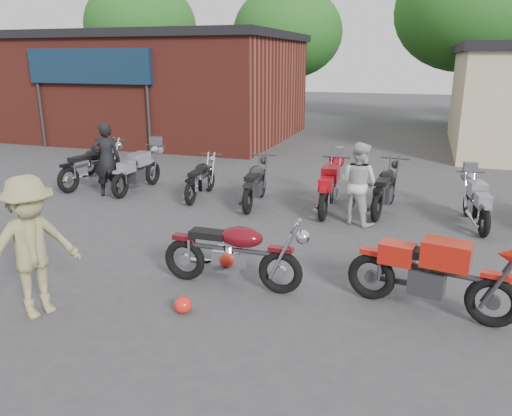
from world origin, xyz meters
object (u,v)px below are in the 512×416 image
(person_tan, at_px, (32,247))
(helmet, at_px, (183,305))
(person_light, at_px, (358,184))
(vintage_motorcycle, at_px, (234,249))
(person_dark, at_px, (107,160))
(row_bike_0, at_px, (92,163))
(row_bike_6, at_px, (477,201))
(row_bike_1, at_px, (138,169))
(row_bike_2, at_px, (201,177))
(sportbike, at_px, (434,270))
(row_bike_4, at_px, (329,185))
(row_bike_5, at_px, (386,186))
(row_bike_3, at_px, (255,181))

(person_tan, bearing_deg, helmet, -45.27)
(person_light, height_order, person_tan, person_tan)
(vintage_motorcycle, xyz_separation_m, person_dark, (-4.79, 3.85, 0.30))
(row_bike_0, bearing_deg, row_bike_6, -82.74)
(row_bike_1, relative_size, row_bike_6, 1.10)
(row_bike_2, bearing_deg, person_dark, 99.41)
(sportbike, bearing_deg, row_bike_4, 128.11)
(person_dark, relative_size, row_bike_2, 1.00)
(vintage_motorcycle, distance_m, row_bike_6, 5.55)
(row_bike_4, bearing_deg, row_bike_0, 86.18)
(row_bike_0, bearing_deg, person_tan, -140.36)
(vintage_motorcycle, xyz_separation_m, row_bike_0, (-5.75, 4.53, 0.02))
(row_bike_2, height_order, row_bike_6, row_bike_6)
(sportbike, distance_m, row_bike_1, 8.36)
(vintage_motorcycle, bearing_deg, row_bike_1, 133.57)
(sportbike, bearing_deg, row_bike_5, 113.12)
(person_dark, bearing_deg, row_bike_1, -160.62)
(vintage_motorcycle, distance_m, person_dark, 6.15)
(helmet, distance_m, row_bike_4, 5.36)
(row_bike_0, bearing_deg, row_bike_3, -84.65)
(vintage_motorcycle, xyz_separation_m, person_light, (1.33, 3.59, 0.24))
(person_dark, xyz_separation_m, row_bike_4, (5.41, 0.44, -0.31))
(row_bike_2, distance_m, row_bike_6, 6.17)
(helmet, distance_m, person_dark, 6.58)
(vintage_motorcycle, relative_size, row_bike_0, 0.97)
(row_bike_1, bearing_deg, person_tan, -157.90)
(sportbike, xyz_separation_m, person_tan, (-4.94, -1.67, 0.32))
(person_dark, relative_size, row_bike_4, 0.89)
(row_bike_3, bearing_deg, row_bike_6, -95.83)
(helmet, bearing_deg, person_tan, -160.90)
(row_bike_0, height_order, row_bike_1, row_bike_0)
(row_bike_4, bearing_deg, row_bike_3, 90.98)
(row_bike_1, xyz_separation_m, row_bike_6, (7.96, -0.27, -0.05))
(helmet, bearing_deg, row_bike_1, 126.17)
(row_bike_0, xyz_separation_m, row_bike_4, (6.37, -0.24, -0.03))
(person_light, xyz_separation_m, row_bike_3, (-2.41, 0.62, -0.27))
(row_bike_4, height_order, row_bike_5, row_bike_4)
(vintage_motorcycle, xyz_separation_m, person_tan, (-2.17, -1.58, 0.34))
(row_bike_4, bearing_deg, sportbike, -154.42)
(row_bike_0, xyz_separation_m, row_bike_3, (4.66, -0.32, -0.05))
(person_tan, relative_size, row_bike_0, 0.88)
(row_bike_6, bearing_deg, row_bike_2, 79.89)
(row_bike_1, xyz_separation_m, row_bike_5, (6.14, 0.12, 0.01))
(row_bike_0, bearing_deg, row_bike_4, -82.91)
(row_bike_0, bearing_deg, vintage_motorcycle, -118.98)
(sportbike, relative_size, row_bike_5, 1.06)
(row_bike_1, bearing_deg, row_bike_4, -89.76)
(sportbike, height_order, row_bike_5, sportbike)
(row_bike_1, distance_m, row_bike_3, 3.26)
(person_dark, relative_size, row_bike_0, 0.84)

